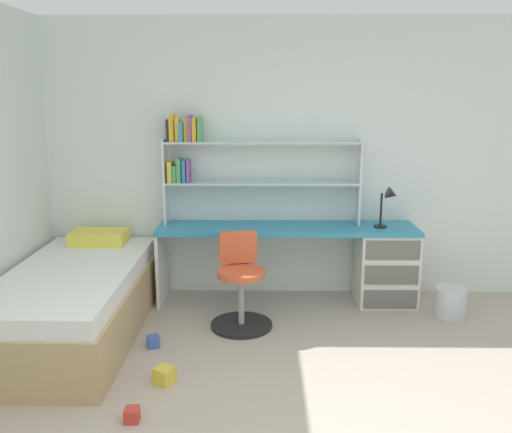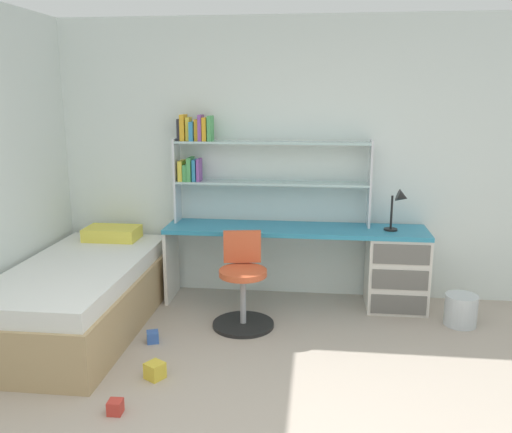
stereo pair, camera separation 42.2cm
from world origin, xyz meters
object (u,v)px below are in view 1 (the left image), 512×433
Objects in this scene: toy_block_red_0 at (132,415)px; toy_block_blue_2 at (153,342)px; desk_lamp at (389,201)px; bed_platform at (74,302)px; desk at (357,259)px; waste_bin at (450,302)px; bookshelf_hutch at (231,160)px; swivel_chair at (241,290)px; toy_block_yellow_1 at (164,376)px.

toy_block_blue_2 is (-0.07, 0.98, 0.00)m from toy_block_red_0.
bed_platform is at bearing -164.99° from desk_lamp.
desk is 2.02m from toy_block_blue_2.
waste_bin is 2.92m from toy_block_red_0.
bed_platform is at bearing 121.84° from toy_block_red_0.
bed_platform is (-1.23, -0.89, -1.05)m from bookshelf_hutch.
desk_lamp reaches higher than toy_block_blue_2.
toy_block_red_0 is (-0.60, -1.40, -0.27)m from swivel_chair.
toy_block_blue_2 is (-1.73, -0.98, -0.37)m from desk.
toy_block_yellow_1 is (-1.55, -1.51, -0.36)m from desk.
waste_bin reaches higher than toy_block_blue_2.
swivel_chair is 0.83m from toy_block_blue_2.
desk reaches higher than toy_block_red_0.
toy_block_yellow_1 is at bearing 75.24° from toy_block_red_0.
bed_platform is 23.65× the size of toy_block_red_0.
desk reaches higher than toy_block_yellow_1.
toy_block_blue_2 is (-0.55, -1.11, -1.29)m from bookshelf_hutch.
desk reaches higher than waste_bin.
bed_platform is 17.88× the size of toy_block_yellow_1.
desk reaches higher than toy_block_blue_2.
swivel_chair is (-1.06, -0.56, -0.11)m from desk.
bookshelf_hutch is 2.34m from waste_bin.
swivel_chair is at bearing -173.52° from waste_bin.
waste_bin is (1.84, 0.21, -0.18)m from swivel_chair.
desk is at bearing -6.47° from bookshelf_hutch.
swivel_chair reaches higher than waste_bin.
waste_bin is at bearing -24.17° from desk.
toy_block_blue_2 is at bearing 93.89° from toy_block_red_0.
desk is 2.59m from toy_block_red_0.
bookshelf_hutch is 6.71× the size of waste_bin.
bookshelf_hutch is (-1.18, 0.13, 0.91)m from desk.
bed_platform is (-1.34, -0.20, -0.03)m from swivel_chair.
waste_bin reaches higher than toy_block_red_0.
desk is at bearing 27.61° from swivel_chair.
desk_lamp is 1.57m from swivel_chair.
desk is 6.23× the size of desk_lamp.
desk_lamp is 2.51m from toy_block_yellow_1.
bed_platform reaches higher than waste_bin.
toy_block_red_0 is (-2.44, -1.61, -0.09)m from waste_bin.
desk is 1.16× the size of bed_platform.
toy_block_blue_2 is (-1.99, -0.93, -0.94)m from desk_lamp.
toy_block_yellow_1 is at bearing -116.68° from swivel_chair.
desk_lamp reaches higher than waste_bin.
desk is 0.62m from desk_lamp.
waste_bin is at bearing 14.10° from toy_block_blue_2.
swivel_chair is at bearing -152.39° from desk.
toy_block_blue_2 reaches higher than toy_block_red_0.
desk is 27.51× the size of toy_block_red_0.
desk_lamp is at bearing 149.54° from waste_bin.
swivel_chair is 2.91× the size of waste_bin.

